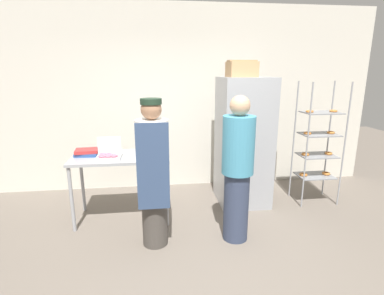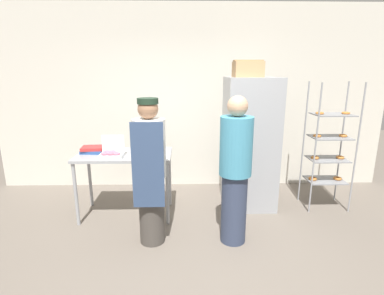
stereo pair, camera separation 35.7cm
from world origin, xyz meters
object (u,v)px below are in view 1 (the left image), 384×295
object	(u,v)px
refrigerator	(243,142)
cardboard_storage_box	(242,69)
person_baker	(153,172)
blender_pitcher	(153,146)
baking_rack	(318,145)
person_customer	(237,169)
donut_box	(108,156)
binder_stack	(87,152)

from	to	relation	value
refrigerator	cardboard_storage_box	bearing A→B (deg)	-150.53
person_baker	blender_pitcher	bearing A→B (deg)	89.40
baking_rack	blender_pitcher	size ratio (longest dim) A/B	7.32
blender_pitcher	person_customer	size ratio (longest dim) A/B	0.15
refrigerator	cardboard_storage_box	world-z (taller)	cardboard_storage_box
baking_rack	person_baker	bearing A→B (deg)	-159.63
baking_rack	donut_box	distance (m)	2.95
cardboard_storage_box	binder_stack	bearing A→B (deg)	-174.30
donut_box	baking_rack	bearing A→B (deg)	7.23
binder_stack	person_customer	world-z (taller)	person_customer
refrigerator	blender_pitcher	size ratio (longest dim) A/B	7.56
donut_box	binder_stack	xyz separation A→B (m)	(-0.30, 0.24, -0.01)
blender_pitcher	refrigerator	bearing A→B (deg)	12.88
cardboard_storage_box	person_baker	distance (m)	1.90
person_baker	binder_stack	bearing A→B (deg)	137.94
refrigerator	baking_rack	bearing A→B (deg)	-6.57
binder_stack	blender_pitcher	bearing A→B (deg)	-2.89
donut_box	person_customer	distance (m)	1.56
blender_pitcher	binder_stack	world-z (taller)	blender_pitcher
donut_box	blender_pitcher	distance (m)	0.58
refrigerator	donut_box	world-z (taller)	refrigerator
baking_rack	cardboard_storage_box	distance (m)	1.59
baking_rack	donut_box	xyz separation A→B (m)	(-2.93, -0.37, 0.04)
baking_rack	binder_stack	xyz separation A→B (m)	(-3.23, -0.13, 0.04)
binder_stack	cardboard_storage_box	size ratio (longest dim) A/B	0.79
baking_rack	person_baker	xyz separation A→B (m)	(-2.39, -0.89, -0.01)
refrigerator	baking_rack	xyz separation A→B (m)	(1.09, -0.13, -0.05)
baking_rack	donut_box	size ratio (longest dim) A/B	6.20
blender_pitcher	binder_stack	size ratio (longest dim) A/B	0.81
cardboard_storage_box	person_customer	world-z (taller)	cardboard_storage_box
blender_pitcher	baking_rack	bearing A→B (deg)	4.10
refrigerator	person_baker	xyz separation A→B (m)	(-1.30, -1.01, -0.06)
baking_rack	cardboard_storage_box	bearing A→B (deg)	176.21
cardboard_storage_box	person_customer	xyz separation A→B (m)	(-0.29, -0.97, -1.09)
refrigerator	cardboard_storage_box	size ratio (longest dim) A/B	4.87
binder_stack	donut_box	bearing A→B (deg)	-38.74
cardboard_storage_box	person_customer	bearing A→B (deg)	-106.52
person_baker	person_customer	bearing A→B (deg)	-0.23
binder_stack	person_baker	size ratio (longest dim) A/B	0.18
blender_pitcher	person_baker	bearing A→B (deg)	-90.60
cardboard_storage_box	person_baker	bearing A→B (deg)	-141.63
person_customer	refrigerator	bearing A→B (deg)	69.92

